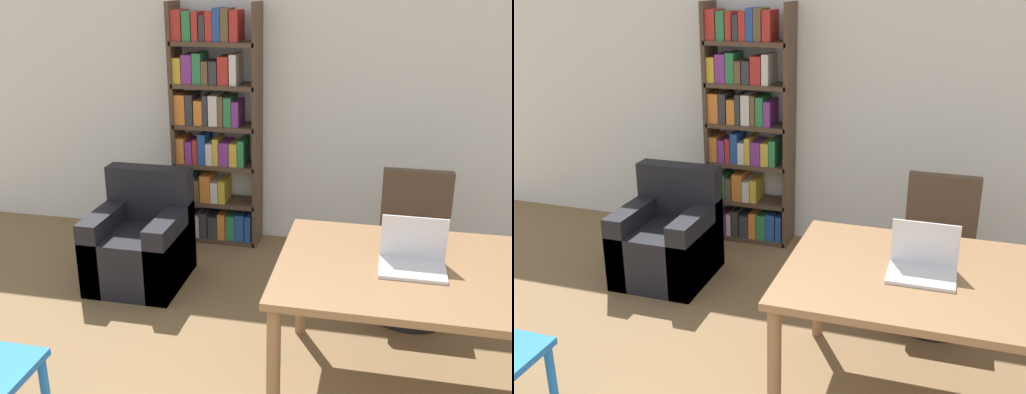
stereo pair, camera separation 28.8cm
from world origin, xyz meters
TOP-DOWN VIEW (x-y plane):
  - wall_back at (0.00, 4.53)m, footprint 8.00×0.06m
  - desk at (0.76, 2.51)m, footprint 1.75×1.07m
  - laptop at (0.58, 2.50)m, footprint 0.34×0.25m
  - office_chair at (0.64, 3.48)m, footprint 0.59×0.59m
  - armchair at (-1.36, 3.45)m, footprint 0.66×0.70m
  - bookshelf at (-1.03, 4.34)m, footprint 0.73×0.28m

SIDE VIEW (x-z plane):
  - armchair at x=-1.36m, z-range -0.13..0.71m
  - office_chair at x=0.64m, z-range -0.07..0.89m
  - desk at x=0.76m, z-range 0.31..1.08m
  - laptop at x=0.58m, z-range 0.70..0.96m
  - bookshelf at x=-1.03m, z-range -0.04..1.99m
  - wall_back at x=0.00m, z-range 0.00..2.70m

